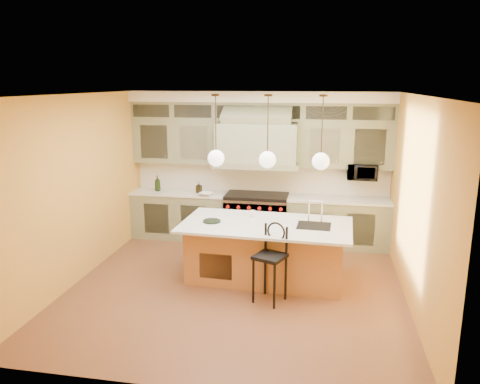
% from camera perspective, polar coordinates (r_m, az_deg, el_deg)
% --- Properties ---
extents(floor, '(5.00, 5.00, 0.00)m').
position_cam_1_polar(floor, '(7.32, -0.46, -11.53)').
color(floor, brown).
rests_on(floor, ground).
extents(ceiling, '(5.00, 5.00, 0.00)m').
position_cam_1_polar(ceiling, '(6.65, -0.51, 11.80)').
color(ceiling, white).
rests_on(ceiling, wall_back).
extents(wall_back, '(5.00, 0.00, 5.00)m').
position_cam_1_polar(wall_back, '(9.26, 2.43, 3.19)').
color(wall_back, gold).
rests_on(wall_back, ground).
extents(wall_front, '(5.00, 0.00, 5.00)m').
position_cam_1_polar(wall_front, '(4.52, -6.50, -7.87)').
color(wall_front, gold).
rests_on(wall_front, ground).
extents(wall_left, '(0.00, 5.00, 5.00)m').
position_cam_1_polar(wall_left, '(7.70, -19.08, 0.38)').
color(wall_left, gold).
rests_on(wall_left, ground).
extents(wall_right, '(0.00, 5.00, 5.00)m').
position_cam_1_polar(wall_right, '(6.84, 20.56, -1.30)').
color(wall_right, gold).
rests_on(wall_right, ground).
extents(back_cabinetry, '(5.00, 0.77, 2.90)m').
position_cam_1_polar(back_cabinetry, '(9.00, 2.19, 2.77)').
color(back_cabinetry, gray).
rests_on(back_cabinetry, floor).
extents(range, '(1.20, 0.74, 0.96)m').
position_cam_1_polar(range, '(9.13, 2.06, -3.17)').
color(range, silver).
rests_on(range, floor).
extents(kitchen_island, '(2.69, 1.49, 1.35)m').
position_cam_1_polar(kitchen_island, '(7.49, 3.25, -7.06)').
color(kitchen_island, '#AB6D3C').
rests_on(kitchen_island, floor).
extents(counter_stool, '(0.52, 0.52, 1.14)m').
position_cam_1_polar(counter_stool, '(6.68, 3.80, -8.00)').
color(counter_stool, black).
rests_on(counter_stool, floor).
extents(microwave, '(0.54, 0.37, 0.30)m').
position_cam_1_polar(microwave, '(8.95, 14.66, 2.42)').
color(microwave, black).
rests_on(microwave, back_cabinetry).
extents(oil_bottle_a, '(0.12, 0.12, 0.31)m').
position_cam_1_polar(oil_bottle_a, '(9.48, -10.02, 1.05)').
color(oil_bottle_a, black).
rests_on(oil_bottle_a, back_cabinetry).
extents(oil_bottle_b, '(0.11, 0.11, 0.22)m').
position_cam_1_polar(oil_bottle_b, '(9.23, -5.03, 0.58)').
color(oil_bottle_b, black).
rests_on(oil_bottle_b, back_cabinetry).
extents(fruit_bowl, '(0.29, 0.29, 0.06)m').
position_cam_1_polar(fruit_bowl, '(8.98, -4.17, -0.27)').
color(fruit_bowl, white).
rests_on(fruit_bowl, back_cabinetry).
extents(cup, '(0.13, 0.13, 0.11)m').
position_cam_1_polar(cup, '(7.63, 1.54, -2.69)').
color(cup, white).
rests_on(cup, kitchen_island).
extents(pendant_left, '(0.26, 0.26, 1.11)m').
position_cam_1_polar(pendant_left, '(7.26, -2.93, 4.37)').
color(pendant_left, '#2D2319').
rests_on(pendant_left, ceiling).
extents(pendant_center, '(0.26, 0.26, 1.11)m').
position_cam_1_polar(pendant_center, '(7.12, 3.36, 4.18)').
color(pendant_center, '#2D2319').
rests_on(pendant_center, ceiling).
extents(pendant_right, '(0.26, 0.26, 1.11)m').
position_cam_1_polar(pendant_right, '(7.07, 9.83, 3.94)').
color(pendant_right, '#2D2319').
rests_on(pendant_right, ceiling).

